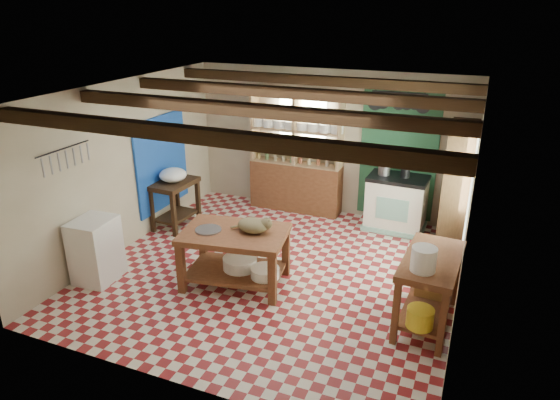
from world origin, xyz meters
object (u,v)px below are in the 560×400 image
at_px(stove, 396,203).
at_px(right_counter, 428,291).
at_px(white_cabinet, 96,250).
at_px(cat, 253,225).
at_px(work_table, 235,258).
at_px(prep_table, 175,204).

xyz_separation_m(stove, right_counter, (0.84, -2.60, -0.03)).
bearing_deg(white_cabinet, stove, 38.95).
relative_size(right_counter, cat, 2.92).
distance_m(stove, right_counter, 2.73).
relative_size(work_table, cat, 3.27).
distance_m(white_cabinet, cat, 2.24).
bearing_deg(cat, prep_table, 130.51).
bearing_deg(work_table, stove, 48.13).
bearing_deg(prep_table, white_cabinet, -87.82).
height_order(white_cabinet, right_counter, white_cabinet).
distance_m(right_counter, cat, 2.36).
bearing_deg(right_counter, cat, -177.61).
distance_m(white_cabinet, right_counter, 4.45).
height_order(stove, prep_table, stove).
bearing_deg(stove, cat, -117.66).
relative_size(prep_table, right_counter, 0.67).
xyz_separation_m(prep_table, white_cabinet, (-0.02, -1.94, 0.04)).
xyz_separation_m(prep_table, cat, (2.06, -1.22, 0.47)).
bearing_deg(prep_table, stove, 23.61).
height_order(work_table, white_cabinet, white_cabinet).
bearing_deg(prep_table, cat, -27.78).
height_order(stove, cat, cat).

